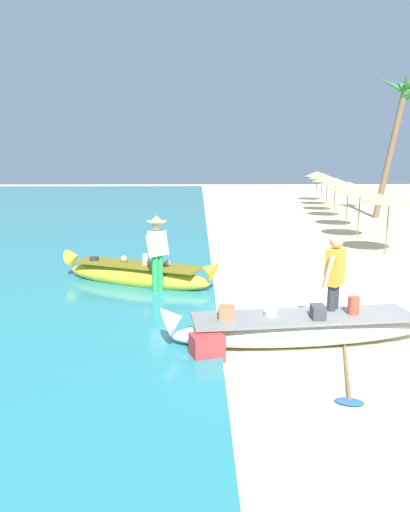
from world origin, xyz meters
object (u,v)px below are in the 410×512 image
boat_yellow_midground (137,275)px  person_vendor_hatted (157,250)px  person_tourist_customer (334,280)px  boat_white_foreground (303,328)px  palm_tree_leaning_seaward (401,104)px  paddle (348,380)px  cooler_box (207,348)px

boat_yellow_midground → person_vendor_hatted: size_ratio=2.13×
person_tourist_customer → boat_white_foreground: bearing=-150.2°
person_vendor_hatted → palm_tree_leaning_seaward: size_ratio=0.27×
paddle → boat_white_foreground: bearing=104.2°
person_vendor_hatted → palm_tree_leaning_seaward: palm_tree_leaning_seaward is taller
boat_white_foreground → boat_yellow_midground: (-3.13, 3.37, 0.04)m
person_vendor_hatted → palm_tree_leaning_seaward: 16.99m
person_vendor_hatted → cooler_box: size_ratio=3.71×
boat_white_foreground → boat_yellow_midground: bearing=132.9°
boat_yellow_midground → palm_tree_leaning_seaward: bearing=48.1°
person_vendor_hatted → paddle: person_vendor_hatted is taller
person_vendor_hatted → paddle: size_ratio=0.94×
person_vendor_hatted → palm_tree_leaning_seaward: (10.34, 12.79, 4.26)m
person_tourist_customer → paddle: size_ratio=0.93×
cooler_box → paddle: (1.92, -0.69, -0.18)m
boat_yellow_midground → palm_tree_leaning_seaward: size_ratio=0.57×
cooler_box → boat_yellow_midground: bearing=91.9°
boat_yellow_midground → person_vendor_hatted: bearing=-50.5°
person_vendor_hatted → cooler_box: bearing=-73.2°
boat_white_foreground → person_tourist_customer: (0.56, 0.32, 0.72)m
person_vendor_hatted → boat_white_foreground: bearing=-46.4°
person_tourist_customer → palm_tree_leaning_seaward: 17.34m
boat_white_foreground → person_vendor_hatted: size_ratio=2.63×
cooler_box → person_tourist_customer: bearing=4.7°
person_tourist_customer → palm_tree_leaning_seaward: bearing=64.7°
boat_white_foreground → person_vendor_hatted: 3.84m
person_vendor_hatted → palm_tree_leaning_seaward: bearing=51.0°
cooler_box → palm_tree_leaning_seaward: bearing=40.7°
cooler_box → paddle: bearing=-39.1°
cooler_box → paddle: 2.05m
boat_white_foreground → palm_tree_leaning_seaward: 18.05m
boat_yellow_midground → paddle: size_ratio=2.01×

